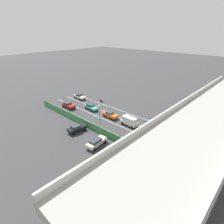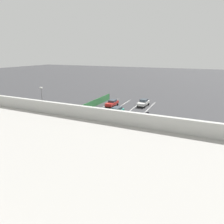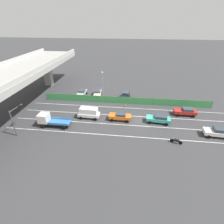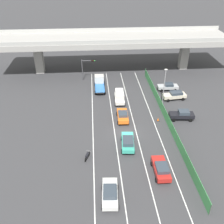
{
  "view_description": "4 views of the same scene",
  "coord_description": "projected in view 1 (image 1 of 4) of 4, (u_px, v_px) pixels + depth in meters",
  "views": [
    {
      "loc": [
        31.13,
        33.69,
        21.12
      ],
      "look_at": [
        0.62,
        5.53,
        2.2
      ],
      "focal_mm": 29.18,
      "sensor_mm": 36.0,
      "label": 1
    },
    {
      "loc": [
        -15.85,
        33.39,
        12.74
      ],
      "look_at": [
        -1.07,
        0.91,
        1.93
      ],
      "focal_mm": 31.21,
      "sensor_mm": 36.0,
      "label": 2
    },
    {
      "loc": [
        -29.1,
        2.42,
        18.05
      ],
      "look_at": [
        0.51,
        5.95,
        1.41
      ],
      "focal_mm": 27.18,
      "sensor_mm": 36.0,
      "label": 3
    },
    {
      "loc": [
        -4.81,
        -34.06,
        25.11
      ],
      "look_at": [
        -1.83,
        5.37,
        1.0
      ],
      "focal_mm": 41.89,
      "sensor_mm": 36.0,
      "label": 4
    }
  ],
  "objects": [
    {
      "name": "car_taxi_teal",
      "position": [
        91.0,
        107.0,
        52.11
      ],
      "size": [
        2.35,
        4.71,
        1.64
      ],
      "color": "teal",
      "rests_on": "ground"
    },
    {
      "name": "ground_plane",
      "position": [
        99.0,
        113.0,
        50.37
      ],
      "size": [
        300.0,
        300.0,
        0.0
      ],
      "primitive_type": "plane",
      "color": "#38383A"
    },
    {
      "name": "flatbed_truck_blue",
      "position": [
        163.0,
        125.0,
        41.56
      ],
      "size": [
        2.23,
        5.89,
        2.47
      ],
      "color": "black",
      "rests_on": "ground"
    },
    {
      "name": "lane_line_mid_left",
      "position": [
        113.0,
        115.0,
        49.32
      ],
      "size": [
        0.14,
        43.22,
        0.01
      ],
      "primitive_type": "cube",
      "color": "silver",
      "rests_on": "ground"
    },
    {
      "name": "traffic_light",
      "position": [
        188.0,
        118.0,
        39.69
      ],
      "size": [
        3.18,
        0.49,
        4.96
      ],
      "color": "#47474C",
      "rests_on": "ground"
    },
    {
      "name": "lane_line_mid_right",
      "position": [
        104.0,
        119.0,
        46.95
      ],
      "size": [
        0.14,
        43.22,
        0.01
      ],
      "primitive_type": "cube",
      "color": "silver",
      "rests_on": "ground"
    },
    {
      "name": "lane_line_left_edge",
      "position": [
        121.0,
        111.0,
        51.69
      ],
      "size": [
        0.14,
        43.22,
        0.01
      ],
      "primitive_type": "cube",
      "color": "silver",
      "rests_on": "ground"
    },
    {
      "name": "car_sedan_red",
      "position": [
        68.0,
        105.0,
        53.31
      ],
      "size": [
        2.02,
        4.52,
        1.64
      ],
      "color": "red",
      "rests_on": "ground"
    },
    {
      "name": "traffic_cone",
      "position": [
        90.0,
        124.0,
        44.01
      ],
      "size": [
        0.47,
        0.47,
        0.66
      ],
      "color": "orange",
      "rests_on": "ground"
    },
    {
      "name": "motorcycle",
      "position": [
        101.0,
        101.0,
        57.67
      ],
      "size": [
        0.85,
        1.87,
        0.93
      ],
      "color": "black",
      "rests_on": "ground"
    },
    {
      "name": "car_hatchback_white",
      "position": [
        80.0,
        96.0,
        60.22
      ],
      "size": [
        2.25,
        4.57,
        1.74
      ],
      "color": "silver",
      "rests_on": "ground"
    },
    {
      "name": "elevated_overpass",
      "position": [
        209.0,
        119.0,
        30.51
      ],
      "size": [
        55.58,
        11.0,
        9.1
      ],
      "color": "#A09E99",
      "rests_on": "ground"
    },
    {
      "name": "lane_line_right_edge",
      "position": [
        93.0,
        124.0,
        44.59
      ],
      "size": [
        0.14,
        43.22,
        0.01
      ],
      "primitive_type": "cube",
      "color": "silver",
      "rests_on": "ground"
    },
    {
      "name": "car_taxi_orange",
      "position": [
        110.0,
        114.0,
        47.43
      ],
      "size": [
        2.1,
        4.4,
        1.58
      ],
      "color": "orange",
      "rests_on": "ground"
    },
    {
      "name": "green_fence",
      "position": [
        86.0,
        124.0,
        42.79
      ],
      "size": [
        0.1,
        39.32,
        1.75
      ],
      "color": "#3D8E4C",
      "rests_on": "ground"
    },
    {
      "name": "parked_sedan_dark",
      "position": [
        77.0,
        128.0,
        40.78
      ],
      "size": [
        4.39,
        2.24,
        1.71
      ],
      "color": "black",
      "rests_on": "ground"
    },
    {
      "name": "street_lamp",
      "position": [
        100.0,
        118.0,
        37.43
      ],
      "size": [
        0.6,
        0.36,
        7.36
      ],
      "color": "gray",
      "rests_on": "ground"
    },
    {
      "name": "parked_sedan_cream",
      "position": [
        96.0,
        142.0,
        35.75
      ],
      "size": [
        4.77,
        2.34,
        1.66
      ],
      "color": "beige",
      "rests_on": "ground"
    },
    {
      "name": "car_van_white",
      "position": [
        129.0,
        121.0,
        43.26
      ],
      "size": [
        2.13,
        4.39,
        2.25
      ],
      "color": "silver",
      "rests_on": "ground"
    },
    {
      "name": "parked_wagon_silver",
      "position": [
        113.0,
        150.0,
        33.41
      ],
      "size": [
        4.34,
        2.0,
        1.56
      ],
      "color": "#B2B5B7",
      "rests_on": "ground"
    }
  ]
}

